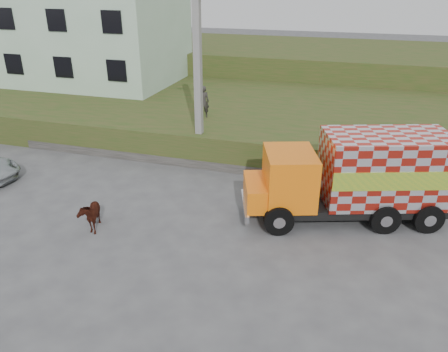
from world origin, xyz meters
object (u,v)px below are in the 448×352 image
(utility_pole, at_px, (198,76))
(cow, at_px, (90,214))
(pedestrian, at_px, (203,102))
(cargo_truck, at_px, (357,176))

(utility_pole, height_order, cow, utility_pole)
(pedestrian, bearing_deg, utility_pole, 81.41)
(utility_pole, xyz_separation_m, cargo_truck, (6.94, -3.05, -2.46))
(utility_pole, bearing_deg, cargo_truck, -23.71)
(utility_pole, distance_m, cargo_truck, 7.97)
(utility_pole, relative_size, cargo_truck, 1.09)
(cargo_truck, distance_m, pedestrian, 9.32)
(utility_pole, relative_size, pedestrian, 5.03)
(cargo_truck, bearing_deg, pedestrian, 126.01)
(utility_pole, xyz_separation_m, pedestrian, (-0.62, 2.35, -1.78))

